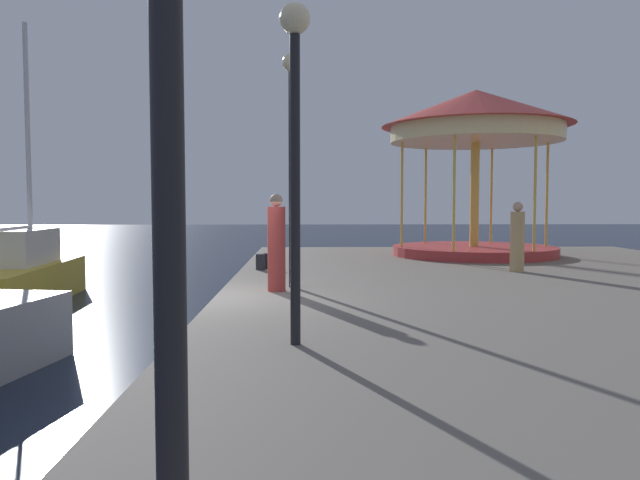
{
  "coord_description": "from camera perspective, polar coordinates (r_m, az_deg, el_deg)",
  "views": [
    {
      "loc": [
        1.6,
        -10.77,
        2.47
      ],
      "look_at": [
        1.96,
        2.79,
        1.65
      ],
      "focal_mm": 34.03,
      "sensor_mm": 36.0,
      "label": 1
    }
  ],
  "objects": [
    {
      "name": "ground_plane",
      "position": [
        11.16,
        -9.86,
        -9.36
      ],
      "size": [
        120.0,
        120.0,
        0.0
      ],
      "primitive_type": "plane",
      "color": "black"
    },
    {
      "name": "quay_dock",
      "position": [
        12.13,
        23.92,
        -6.65
      ],
      "size": [
        13.55,
        24.49,
        0.8
      ],
      "primitive_type": "cube",
      "color": "slate",
      "rests_on": "ground"
    },
    {
      "name": "sailboat_yellow",
      "position": [
        16.4,
        -26.55,
        -3.05
      ],
      "size": [
        2.1,
        5.57,
        7.0
      ],
      "color": "gold",
      "rests_on": "ground"
    },
    {
      "name": "carousel",
      "position": [
        20.04,
        14.43,
        9.75
      ],
      "size": [
        5.95,
        5.95,
        5.24
      ],
      "color": "#B23333",
      "rests_on": "quay_dock"
    },
    {
      "name": "lamp_post_mid_promenade",
      "position": [
        7.18,
        -2.37,
        12.06
      ],
      "size": [
        0.36,
        0.36,
        3.97
      ],
      "color": "black",
      "rests_on": "quay_dock"
    },
    {
      "name": "lamp_post_far_end",
      "position": [
        12.08,
        -2.7,
        10.32
      ],
      "size": [
        0.36,
        0.36,
        4.59
      ],
      "color": "black",
      "rests_on": "quay_dock"
    },
    {
      "name": "bollard_north",
      "position": [
        15.52,
        -4.9,
        -1.97
      ],
      "size": [
        0.24,
        0.24,
        0.4
      ],
      "primitive_type": "cylinder",
      "color": "#2D2D33",
      "rests_on": "quay_dock"
    },
    {
      "name": "bollard_south",
      "position": [
        15.28,
        -5.62,
        -2.06
      ],
      "size": [
        0.24,
        0.24,
        0.4
      ],
      "primitive_type": "cylinder",
      "color": "#2D2D33",
      "rests_on": "quay_dock"
    },
    {
      "name": "person_by_the_water",
      "position": [
        11.52,
        -4.12,
        -0.53
      ],
      "size": [
        0.34,
        0.34,
        1.85
      ],
      "color": "#B23833",
      "rests_on": "quay_dock"
    },
    {
      "name": "person_far_corner",
      "position": [
        15.57,
        18.06,
        0.09
      ],
      "size": [
        0.34,
        0.34,
        1.71
      ],
      "color": "tan",
      "rests_on": "quay_dock"
    }
  ]
}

